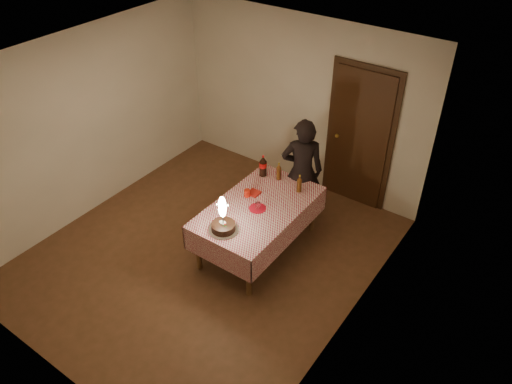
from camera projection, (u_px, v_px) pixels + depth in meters
ground at (207, 253)px, 6.60m from camera, size 4.00×4.50×0.01m
room_shell at (205, 144)px, 5.67m from camera, size 4.04×4.54×2.62m
dining_table at (258, 212)px, 6.34m from camera, size 1.02×1.72×0.70m
birthday_cake at (223, 222)px, 5.85m from camera, size 0.36×0.36×0.49m
red_plate at (258, 208)px, 6.24m from camera, size 0.22×0.22×0.01m
red_cup at (247, 193)px, 6.43m from camera, size 0.08×0.08×0.10m
clear_cup at (258, 206)px, 6.22m from camera, size 0.07×0.07×0.09m
napkin_stack at (254, 193)px, 6.50m from camera, size 0.15×0.15×0.02m
cola_bottle at (263, 166)px, 6.76m from camera, size 0.10×0.10×0.32m
amber_bottle_left at (279, 172)px, 6.71m from camera, size 0.06×0.06×0.26m
amber_bottle_right at (299, 184)px, 6.48m from camera, size 0.06×0.06×0.26m
photographer at (302, 171)px, 6.77m from camera, size 0.69×0.63×1.58m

